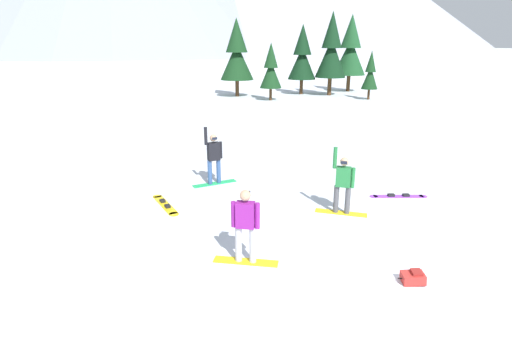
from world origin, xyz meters
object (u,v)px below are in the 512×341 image
(loose_snowboard_near_right, at_px, (165,205))
(pine_tree_young, at_px, (331,50))
(backpack_red, at_px, (413,277))
(pine_tree_short, at_px, (271,69))
(loose_snowboard_far_spare, at_px, (398,196))
(snowboarder_background, at_px, (214,157))
(snowboarder_midground, at_px, (343,183))
(pine_tree_leaning, at_px, (302,56))
(pine_tree_broad, at_px, (237,54))
(pine_tree_tall, at_px, (370,73))
(pine_tree_twin, at_px, (350,50))
(snowboarder_foreground, at_px, (245,225))

(loose_snowboard_near_right, relative_size, pine_tree_young, 0.25)
(backpack_red, height_order, pine_tree_short, pine_tree_short)
(loose_snowboard_near_right, xyz_separation_m, pine_tree_short, (9.99, 21.92, 2.59))
(loose_snowboard_far_spare, bearing_deg, pine_tree_young, 69.92)
(backpack_red, bearing_deg, loose_snowboard_near_right, 130.14)
(snowboarder_background, relative_size, pine_tree_short, 0.42)
(loose_snowboard_far_spare, bearing_deg, snowboarder_background, 153.25)
(snowboarder_midground, height_order, snowboarder_background, snowboarder_background)
(snowboarder_background, bearing_deg, pine_tree_leaning, 62.60)
(pine_tree_short, xyz_separation_m, pine_tree_broad, (-2.19, 3.40, 1.15))
(snowboarder_background, xyz_separation_m, pine_tree_broad, (6.04, 23.78, 2.80))
(loose_snowboard_near_right, relative_size, backpack_red, 3.45)
(backpack_red, height_order, pine_tree_tall, pine_tree_tall)
(backpack_red, bearing_deg, loose_snowboard_far_spare, 59.50)
(pine_tree_twin, bearing_deg, loose_snowboard_far_spare, -114.22)
(snowboarder_background, xyz_separation_m, backpack_red, (2.90, -7.08, -0.83))
(pine_tree_short, relative_size, pine_tree_young, 0.64)
(pine_tree_twin, height_order, pine_tree_young, pine_tree_young)
(backpack_red, xyz_separation_m, pine_tree_young, (11.74, 29.47, 3.97))
(pine_tree_broad, relative_size, pine_tree_tall, 1.67)
(snowboarder_foreground, bearing_deg, pine_tree_leaning, 66.77)
(snowboarder_foreground, height_order, pine_tree_short, pine_tree_short)
(backpack_red, bearing_deg, pine_tree_tall, 61.89)
(loose_snowboard_far_spare, xyz_separation_m, pine_tree_young, (9.19, 25.14, 4.07))
(snowboarder_midground, relative_size, loose_snowboard_far_spare, 1.06)
(pine_tree_young, bearing_deg, snowboarder_midground, -114.07)
(pine_tree_twin, relative_size, pine_tree_young, 1.00)
(loose_snowboard_near_right, height_order, pine_tree_young, pine_tree_young)
(snowboarder_foreground, height_order, pine_tree_twin, pine_tree_twin)
(pine_tree_tall, bearing_deg, snowboarder_midground, -121.50)
(snowboarder_foreground, distance_m, loose_snowboard_far_spare, 6.29)
(pine_tree_short, height_order, pine_tree_young, pine_tree_young)
(pine_tree_twin, distance_m, pine_tree_leaning, 5.62)
(pine_tree_tall, bearing_deg, snowboarder_background, -131.75)
(backpack_red, distance_m, pine_tree_young, 31.97)
(backpack_red, height_order, pine_tree_leaning, pine_tree_leaning)
(loose_snowboard_near_right, height_order, pine_tree_broad, pine_tree_broad)
(pine_tree_young, bearing_deg, pine_tree_tall, -61.90)
(snowboarder_foreground, bearing_deg, pine_tree_twin, 59.19)
(snowboarder_foreground, xyz_separation_m, snowboarder_midground, (3.28, 1.94, 0.00))
(pine_tree_leaning, distance_m, pine_tree_young, 2.77)
(snowboarder_midground, height_order, pine_tree_short, pine_tree_short)
(loose_snowboard_near_right, relative_size, pine_tree_leaning, 0.30)
(loose_snowboard_far_spare, bearing_deg, snowboarder_foreground, -154.79)
(snowboarder_foreground, xyz_separation_m, pine_tree_young, (14.83, 27.79, 3.19))
(backpack_red, height_order, pine_tree_twin, pine_tree_twin)
(pine_tree_broad, xyz_separation_m, pine_tree_tall, (10.60, -5.13, -1.51))
(loose_snowboard_far_spare, relative_size, backpack_red, 3.31)
(pine_tree_young, bearing_deg, pine_tree_twin, 37.85)
(loose_snowboard_near_right, relative_size, pine_tree_broad, 0.28)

